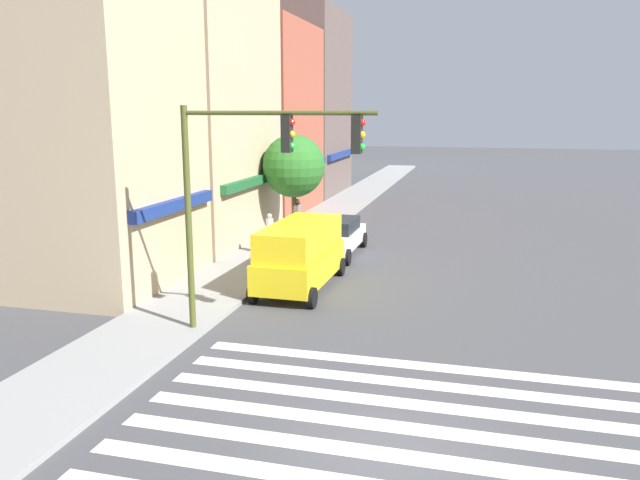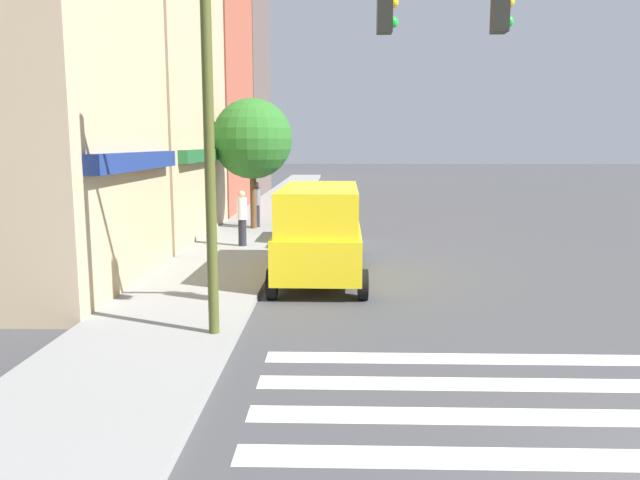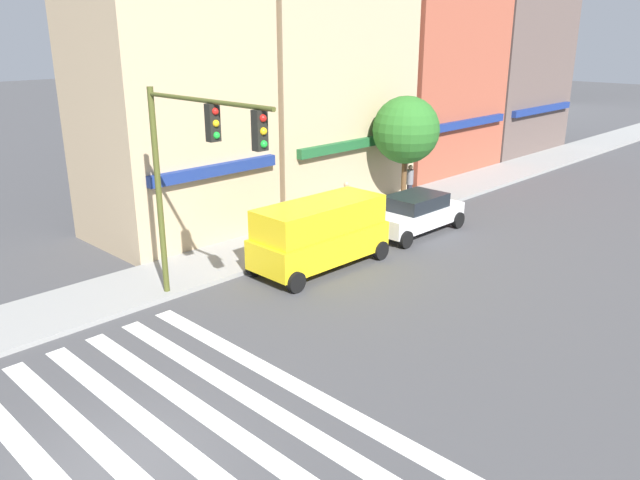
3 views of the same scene
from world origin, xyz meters
name	(u,v)px [view 1 (image 1 of 3)]	position (x,y,z in m)	size (l,w,h in m)	color
ground_plane	(390,455)	(0.00, 0.00, 0.00)	(200.00, 200.00, 0.00)	#424244
sidewalk_left	(40,404)	(0.00, 7.50, 0.07)	(120.00, 3.00, 0.15)	gray
crosswalk_stripes	(390,455)	(0.00, 0.00, 0.00)	(9.01, 10.80, 0.01)	silver
storefront_row	(244,105)	(22.42, 11.50, 6.48)	(33.68, 5.30, 13.96)	tan
traffic_signal	(253,172)	(5.06, 4.48, 4.62)	(0.32, 5.31, 6.34)	#474C1E
van_yellow	(300,253)	(10.12, 4.70, 1.29)	(5.03, 2.22, 2.34)	yellow
sedan_white	(336,236)	(15.63, 4.70, 0.84)	(4.41, 2.02, 1.59)	white
pedestrian_grey_coat	(298,216)	(18.92, 7.44, 1.07)	(0.32, 0.32, 1.77)	#23232D
pedestrian_white_shirt	(270,233)	(14.33, 7.31, 1.07)	(0.32, 0.32, 1.77)	#23232D
street_tree	(294,166)	(18.53, 7.50, 3.56)	(3.04, 3.04, 4.94)	brown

